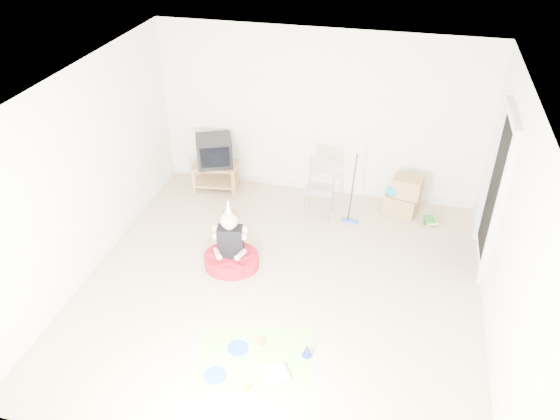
% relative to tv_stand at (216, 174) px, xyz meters
% --- Properties ---
extents(ground, '(5.00, 5.00, 0.00)m').
position_rel_tv_stand_xyz_m(ground, '(1.59, -2.14, -0.26)').
color(ground, tan).
rests_on(ground, ground).
extents(doorway_recess, '(0.02, 0.90, 2.05)m').
position_rel_tv_stand_xyz_m(doorway_recess, '(4.07, -0.94, 0.76)').
color(doorway_recess, black).
rests_on(doorway_recess, ground).
extents(tv_stand, '(0.75, 0.52, 0.44)m').
position_rel_tv_stand_xyz_m(tv_stand, '(0.00, 0.00, 0.00)').
color(tv_stand, '#9C7446').
rests_on(tv_stand, ground).
extents(crt_tv, '(0.68, 0.63, 0.47)m').
position_rel_tv_stand_xyz_m(crt_tv, '(0.00, 0.00, 0.41)').
color(crt_tv, black).
rests_on(crt_tv, tv_stand).
extents(folding_chair, '(0.41, 0.39, 0.89)m').
position_rel_tv_stand_xyz_m(folding_chair, '(1.76, -0.38, 0.17)').
color(folding_chair, '#9B9BA0').
rests_on(folding_chair, ground).
extents(cardboard_boxes, '(0.57, 0.47, 0.61)m').
position_rel_tv_stand_xyz_m(cardboard_boxes, '(2.98, -0.02, 0.03)').
color(cardboard_boxes, '#A1794D').
rests_on(cardboard_boxes, ground).
extents(floor_mop, '(0.25, 0.34, 0.99)m').
position_rel_tv_stand_xyz_m(floor_mop, '(2.26, -0.47, 0.00)').
color(floor_mop, blue).
rests_on(floor_mop, ground).
extents(book_pile, '(0.20, 0.23, 0.10)m').
position_rel_tv_stand_xyz_m(book_pile, '(3.42, -0.21, -0.22)').
color(book_pile, '#297C32').
rests_on(book_pile, ground).
extents(seated_woman, '(0.84, 0.84, 1.03)m').
position_rel_tv_stand_xyz_m(seated_woman, '(0.87, -1.89, -0.04)').
color(seated_woman, '#AE1023').
rests_on(seated_woman, ground).
extents(party_mat, '(1.47, 1.21, 0.01)m').
position_rel_tv_stand_xyz_m(party_mat, '(1.59, -3.33, -0.26)').
color(party_mat, '#FF35A3').
rests_on(party_mat, ground).
extents(birthday_cake, '(0.35, 0.33, 0.14)m').
position_rel_tv_stand_xyz_m(birthday_cake, '(1.87, -3.53, -0.22)').
color(birthday_cake, white).
rests_on(birthday_cake, party_mat).
extents(blue_plate_near, '(0.26, 0.26, 0.01)m').
position_rel_tv_stand_xyz_m(blue_plate_near, '(1.38, -3.25, -0.25)').
color(blue_plate_near, blue).
rests_on(blue_plate_near, party_mat).
extents(blue_plate_far, '(0.26, 0.26, 0.01)m').
position_rel_tv_stand_xyz_m(blue_plate_far, '(1.26, -3.67, -0.25)').
color(blue_plate_far, blue).
rests_on(blue_plate_far, party_mat).
extents(orange_cup_near, '(0.08, 0.08, 0.08)m').
position_rel_tv_stand_xyz_m(orange_cup_near, '(1.62, -3.14, -0.21)').
color(orange_cup_near, orange).
rests_on(orange_cup_near, party_mat).
extents(orange_cup_far, '(0.09, 0.09, 0.07)m').
position_rel_tv_stand_xyz_m(orange_cup_far, '(1.64, -3.74, -0.22)').
color(orange_cup_far, orange).
rests_on(orange_cup_far, party_mat).
extents(blue_party_hat, '(0.13, 0.13, 0.16)m').
position_rel_tv_stand_xyz_m(blue_party_hat, '(2.14, -3.16, -0.17)').
color(blue_party_hat, '#1926B0').
rests_on(blue_party_hat, party_mat).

